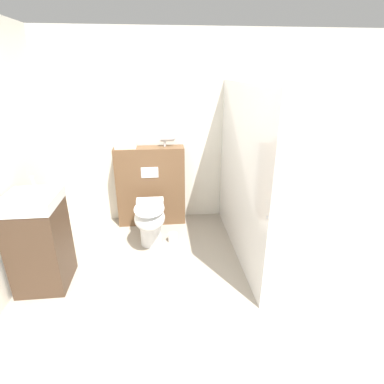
{
  "coord_description": "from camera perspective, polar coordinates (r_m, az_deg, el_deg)",
  "views": [
    {
      "loc": [
        -0.18,
        -1.96,
        2.01
      ],
      "look_at": [
        0.15,
        1.22,
        0.7
      ],
      "focal_mm": 28.0,
      "sensor_mm": 36.0,
      "label": 1
    }
  ],
  "objects": [
    {
      "name": "toilet",
      "position": [
        3.63,
        -7.99,
        -5.31
      ],
      "size": [
        0.36,
        0.64,
        0.54
      ],
      "color": "white",
      "rests_on": "ground_plane"
    },
    {
      "name": "partition_panel",
      "position": [
        4.12,
        -7.83,
        1.1
      ],
      "size": [
        0.91,
        0.25,
        1.08
      ],
      "color": "brown",
      "rests_on": "ground_plane"
    },
    {
      "name": "hair_drier",
      "position": [
        3.96,
        -4.64,
        10.16
      ],
      "size": [
        0.2,
        0.08,
        0.15
      ],
      "color": "#B7B7BC",
      "rests_on": "partition_panel"
    },
    {
      "name": "shower_glass",
      "position": [
        3.31,
        8.99,
        3.24
      ],
      "size": [
        0.04,
        1.96,
        1.9
      ],
      "color": "silver",
      "rests_on": "ground_plane"
    },
    {
      "name": "ground_plane",
      "position": [
        2.81,
        -0.52,
        -23.37
      ],
      "size": [
        12.0,
        12.0,
        0.0
      ],
      "primitive_type": "plane",
      "color": "#9E9384"
    },
    {
      "name": "sink_vanity",
      "position": [
        3.26,
        -27.07,
        -8.37
      ],
      "size": [
        0.47,
        0.51,
        1.1
      ],
      "color": "#473323",
      "rests_on": "ground_plane"
    },
    {
      "name": "wall_back",
      "position": [
        4.1,
        -3.38,
        11.51
      ],
      "size": [
        8.0,
        0.06,
        2.5
      ],
      "color": "silver",
      "rests_on": "ground_plane"
    },
    {
      "name": "spare_toilet_roll",
      "position": [
        3.81,
        -3.68,
        -8.64
      ],
      "size": [
        0.11,
        0.11,
        0.11
      ],
      "color": "white",
      "rests_on": "ground_plane"
    },
    {
      "name": "folded_towel",
      "position": [
        3.98,
        -12.51,
        8.76
      ],
      "size": [
        0.27,
        0.18,
        0.08
      ],
      "color": "white",
      "rests_on": "partition_panel"
    }
  ]
}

